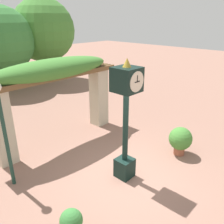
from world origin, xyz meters
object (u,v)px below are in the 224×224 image
Objects in this scene: lamp_post at (3,124)px; potted_plant_near_right at (71,222)px; pedestal_clock at (126,112)px; potted_plant_near_left at (180,139)px.

potted_plant_near_right is at bearing -88.35° from lamp_post.
potted_plant_near_right is (-2.31, -0.51, -1.66)m from pedestal_clock.
lamp_post is at bearing 139.53° from pedestal_clock.
potted_plant_near_right is at bearing 179.26° from potted_plant_near_left.
potted_plant_near_right is 2.94m from lamp_post.
pedestal_clock is 1.18× the size of lamp_post.
pedestal_clock is at bearing -40.47° from lamp_post.
potted_plant_near_left is (2.19, -0.57, -1.47)m from pedestal_clock.
potted_plant_near_left is 4.50m from potted_plant_near_right.
pedestal_clock is 2.69m from potted_plant_near_left.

